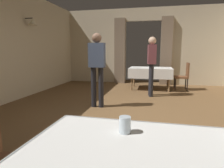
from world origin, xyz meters
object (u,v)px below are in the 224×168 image
plate_mid_b (161,67)px  chair_mid_right (184,75)px  person_diner_standing_aside (152,61)px  glass_near_d (125,125)px  plate_mid_a (136,68)px  plate_mid_d (167,68)px  dining_table_mid (151,71)px  dining_table_near (153,168)px  person_waiter_by_doorway (97,64)px  glass_mid_c (152,66)px

plate_mid_b → chair_mid_right: bearing=-13.7°
plate_mid_b → person_diner_standing_aside: person_diner_standing_aside is taller
glass_near_d → plate_mid_a: glass_near_d is taller
chair_mid_right → plate_mid_d: (-0.55, -0.11, 0.24)m
dining_table_mid → person_diner_standing_aside: size_ratio=0.85×
dining_table_near → plate_mid_b: bearing=88.1°
plate_mid_d → chair_mid_right: bearing=11.0°
dining_table_near → glass_near_d: (-0.20, 0.25, 0.15)m
dining_table_near → plate_mid_d: (0.40, 5.75, 0.09)m
dining_table_mid → glass_near_d: size_ratio=12.50×
dining_table_mid → plate_mid_a: 0.56m
dining_table_mid → person_diner_standing_aside: bearing=-87.6°
plate_mid_a → person_waiter_by_doorway: size_ratio=0.13×
glass_near_d → plate_mid_a: size_ratio=0.52×
dining_table_near → person_waiter_by_doorway: size_ratio=0.91×
glass_mid_c → person_diner_standing_aside: bearing=-89.4°
glass_mid_c → person_waiter_by_doorway: person_waiter_by_doorway is taller
dining_table_mid → glass_mid_c: (0.03, 0.28, 0.16)m
plate_mid_a → person_diner_standing_aside: bearing=-57.2°
glass_near_d → plate_mid_d: bearing=83.8°
chair_mid_right → plate_mid_a: bearing=-166.9°
plate_mid_b → person_diner_standing_aside: 1.43m
dining_table_near → dining_table_mid: (-0.16, 5.75, -0.02)m
plate_mid_a → plate_mid_d: bearing=14.2°
plate_mid_a → glass_mid_c: glass_mid_c is taller
chair_mid_right → glass_mid_c: (-1.08, 0.17, 0.29)m
person_waiter_by_doorway → person_diner_standing_aside: same height
dining_table_near → plate_mid_d: plate_mid_d is taller
plate_mid_b → person_waiter_by_doorway: person_waiter_by_doorway is taller
plate_mid_b → plate_mid_a: bearing=-146.8°
glass_mid_c → dining_table_near: bearing=-88.7°
chair_mid_right → plate_mid_a: chair_mid_right is taller
plate_mid_b → glass_mid_c: size_ratio=1.90×
plate_mid_b → person_waiter_by_doorway: 3.21m
dining_table_mid → person_diner_standing_aside: (0.04, -1.08, 0.38)m
dining_table_mid → person_waiter_by_doorway: bearing=-114.7°
plate_mid_a → plate_mid_b: same height
glass_near_d → dining_table_near: bearing=-50.8°
person_diner_standing_aside → plate_mid_b: bearing=77.0°
person_waiter_by_doorway → glass_near_d: bearing=-69.4°
chair_mid_right → dining_table_near: bearing=-99.2°
person_waiter_by_doorway → dining_table_near: bearing=-67.7°
chair_mid_right → glass_mid_c: 1.13m
plate_mid_b → plate_mid_d: (0.20, -0.29, 0.00)m
glass_mid_c → chair_mid_right: bearing=-8.8°
plate_mid_b → glass_mid_c: (-0.33, -0.01, 0.05)m
dining_table_near → glass_near_d: 0.35m
person_waiter_by_doorway → plate_mid_d: bearing=55.7°
person_diner_standing_aside → glass_mid_c: bearing=90.6°
glass_near_d → plate_mid_d: glass_near_d is taller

